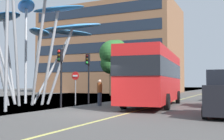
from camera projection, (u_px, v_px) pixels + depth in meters
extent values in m
cube|color=#54514F|center=(87.00, 115.00, 14.12)|extent=(120.00, 240.00, 0.10)
cube|color=#E0D666|center=(119.00, 116.00, 13.39)|extent=(0.16, 144.00, 0.01)
cube|color=red|center=(153.00, 77.00, 19.14)|extent=(3.59, 10.39, 3.28)
cube|color=black|center=(153.00, 70.00, 19.16)|extent=(3.62, 10.49, 1.05)
cube|color=yellow|center=(164.00, 63.00, 23.96)|extent=(1.43, 0.24, 0.36)
cube|color=#B2B2B7|center=(153.00, 51.00, 19.23)|extent=(2.29, 3.74, 0.24)
cylinder|color=black|center=(178.00, 97.00, 21.63)|extent=(0.37, 0.98, 0.96)
cylinder|color=black|center=(145.00, 97.00, 22.47)|extent=(0.37, 0.98, 0.96)
cylinder|color=black|center=(167.00, 102.00, 16.00)|extent=(0.37, 0.98, 0.96)
cylinder|color=black|center=(124.00, 101.00, 16.84)|extent=(0.37, 0.98, 0.96)
cylinder|color=#9EA0A5|center=(50.00, 57.00, 20.30)|extent=(1.44, 0.40, 6.97)
ellipsoid|color=#388EDB|center=(58.00, 9.00, 20.29)|extent=(4.19, 1.78, 0.51)
cylinder|color=#9EA0A5|center=(60.00, 65.00, 21.04)|extent=(1.83, 1.16, 5.90)
ellipsoid|color=#4299E0|center=(73.00, 27.00, 21.26)|extent=(4.58, 3.57, 1.04)
cylinder|color=#9EA0A5|center=(54.00, 66.00, 22.38)|extent=(1.56, 3.33, 5.92)
ellipsoid|color=#4CA3E5|center=(71.00, 33.00, 23.65)|extent=(2.87, 4.48, 0.52)
cylinder|color=#9EA0A5|center=(36.00, 66.00, 23.72)|extent=(1.17, 2.15, 6.17)
ellipsoid|color=#4299E0|center=(40.00, 32.00, 24.92)|extent=(2.93, 3.66, 0.62)
cylinder|color=#9EA0A5|center=(26.00, 53.00, 22.55)|extent=(1.59, 1.67, 8.09)
ellipsoid|color=#2D7FD1|center=(26.00, 7.00, 23.66)|extent=(3.92, 4.03, 0.55)
cylinder|color=#9EA0A5|center=(9.00, 59.00, 22.34)|extent=(2.06, 0.70, 7.09)
ellipsoid|color=#2D7FD1|center=(3.00, 17.00, 23.10)|extent=(4.42, 2.60, 0.51)
cylinder|color=#9EA0A5|center=(16.00, 45.00, 18.61)|extent=(0.96, 1.84, 8.23)
cylinder|color=#9EA0A5|center=(39.00, 47.00, 19.33)|extent=(2.08, 1.09, 8.15)
cylinder|color=black|center=(61.00, 78.00, 17.83)|extent=(0.12, 0.12, 3.71)
cube|color=black|center=(60.00, 56.00, 17.77)|extent=(0.28, 0.24, 0.80)
sphere|color=red|center=(59.00, 51.00, 17.67)|extent=(0.18, 0.18, 0.18)
sphere|color=#3A2707|center=(59.00, 55.00, 17.66)|extent=(0.18, 0.18, 0.18)
sphere|color=black|center=(59.00, 59.00, 17.64)|extent=(0.18, 0.18, 0.18)
cylinder|color=black|center=(89.00, 79.00, 21.53)|extent=(0.12, 0.12, 3.79)
cube|color=black|center=(88.00, 59.00, 21.48)|extent=(0.28, 0.24, 0.80)
sphere|color=#390706|center=(87.00, 56.00, 21.38)|extent=(0.18, 0.18, 0.18)
sphere|color=#3A2707|center=(87.00, 59.00, 21.36)|extent=(0.18, 0.18, 0.18)
sphere|color=green|center=(87.00, 63.00, 21.35)|extent=(0.18, 0.18, 0.18)
cylinder|color=black|center=(124.00, 82.00, 27.16)|extent=(0.12, 0.12, 3.31)
cube|color=black|center=(124.00, 69.00, 27.09)|extent=(0.28, 0.24, 0.80)
sphere|color=#390706|center=(123.00, 67.00, 26.99)|extent=(0.18, 0.18, 0.18)
sphere|color=#3A2707|center=(123.00, 69.00, 26.97)|extent=(0.18, 0.18, 0.18)
sphere|color=green|center=(123.00, 72.00, 26.96)|extent=(0.18, 0.18, 0.18)
cylinder|color=black|center=(211.00, 107.00, 14.39)|extent=(0.20, 0.60, 0.60)
cylinder|color=black|center=(205.00, 112.00, 12.02)|extent=(0.20, 0.60, 0.60)
cylinder|color=black|center=(217.00, 101.00, 19.69)|extent=(0.20, 0.60, 0.60)
cylinder|color=black|center=(214.00, 103.00, 17.48)|extent=(0.20, 0.60, 0.60)
cylinder|color=black|center=(223.00, 99.00, 23.16)|extent=(0.20, 0.60, 0.60)
cylinder|color=gray|center=(7.00, 32.00, 15.43)|extent=(0.18, 0.18, 8.78)
cylinder|color=brown|center=(111.00, 81.00, 36.68)|extent=(0.37, 0.37, 3.69)
sphere|color=#2D6B2D|center=(113.00, 57.00, 37.01)|extent=(3.21, 3.21, 3.21)
sphere|color=#2D6B2D|center=(113.00, 53.00, 37.32)|extent=(3.55, 3.55, 3.55)
sphere|color=#2D6B2D|center=(112.00, 53.00, 36.56)|extent=(3.02, 3.02, 3.02)
sphere|color=#2D6B2D|center=(111.00, 64.00, 36.94)|extent=(2.75, 2.75, 2.75)
sphere|color=#2D6B2D|center=(117.00, 49.00, 37.46)|extent=(2.45, 2.45, 2.45)
cylinder|color=#2D3342|center=(100.00, 99.00, 19.42)|extent=(0.29, 0.29, 0.91)
cylinder|color=#99471E|center=(100.00, 88.00, 19.46)|extent=(0.34, 0.34, 0.68)
sphere|color=beige|center=(100.00, 81.00, 19.48)|extent=(0.22, 0.22, 0.22)
cylinder|color=gray|center=(75.00, 88.00, 20.30)|extent=(0.08, 0.08, 2.40)
cylinder|color=red|center=(75.00, 76.00, 20.32)|extent=(0.60, 0.03, 0.60)
cube|color=white|center=(75.00, 76.00, 20.29)|extent=(0.40, 0.04, 0.11)
cube|color=#8E6042|center=(111.00, 51.00, 51.54)|extent=(24.12, 13.15, 15.09)
cube|color=#1E2838|center=(94.00, 66.00, 45.40)|extent=(22.67, 0.08, 1.69)
cube|color=#1E2838|center=(94.00, 48.00, 45.55)|extent=(22.67, 0.08, 1.69)
cube|color=#1E2838|center=(94.00, 29.00, 45.70)|extent=(22.67, 0.08, 1.69)
cube|color=#1E2838|center=(94.00, 11.00, 45.85)|extent=(22.67, 0.08, 1.69)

